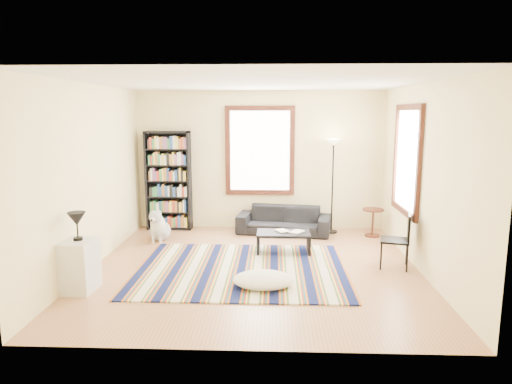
{
  "coord_description": "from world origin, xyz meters",
  "views": [
    {
      "loc": [
        0.29,
        -6.74,
        2.38
      ],
      "look_at": [
        0.0,
        0.5,
        1.1
      ],
      "focal_mm": 32.0,
      "sensor_mm": 36.0,
      "label": 1
    }
  ],
  "objects_px": {
    "floor_cushion": "(263,280)",
    "folding_chair": "(395,240)",
    "floor_lamp": "(332,186)",
    "bookshelf": "(169,181)",
    "coffee_table": "(283,242)",
    "white_cabinet": "(80,266)",
    "sofa": "(284,220)",
    "side_table": "(373,223)",
    "dog": "(160,225)"
  },
  "relations": [
    {
      "from": "coffee_table",
      "to": "dog",
      "type": "distance_m",
      "value": 2.39
    },
    {
      "from": "side_table",
      "to": "folding_chair",
      "type": "bearing_deg",
      "value": -91.6
    },
    {
      "from": "side_table",
      "to": "folding_chair",
      "type": "relative_size",
      "value": 0.63
    },
    {
      "from": "coffee_table",
      "to": "dog",
      "type": "height_order",
      "value": "dog"
    },
    {
      "from": "bookshelf",
      "to": "folding_chair",
      "type": "distance_m",
      "value": 4.61
    },
    {
      "from": "sofa",
      "to": "side_table",
      "type": "relative_size",
      "value": 3.35
    },
    {
      "from": "side_table",
      "to": "sofa",
      "type": "bearing_deg",
      "value": 174.8
    },
    {
      "from": "white_cabinet",
      "to": "folding_chair",
      "type": "bearing_deg",
      "value": 16.64
    },
    {
      "from": "white_cabinet",
      "to": "dog",
      "type": "xyz_separation_m",
      "value": [
        0.47,
        2.47,
        -0.05
      ]
    },
    {
      "from": "sofa",
      "to": "bookshelf",
      "type": "bearing_deg",
      "value": -177.29
    },
    {
      "from": "floor_lamp",
      "to": "dog",
      "type": "relative_size",
      "value": 3.1
    },
    {
      "from": "white_cabinet",
      "to": "floor_cushion",
      "type": "bearing_deg",
      "value": 7.64
    },
    {
      "from": "floor_cushion",
      "to": "white_cabinet",
      "type": "xyz_separation_m",
      "value": [
        -2.45,
        -0.21,
        0.25
      ]
    },
    {
      "from": "side_table",
      "to": "floor_lamp",
      "type": "bearing_deg",
      "value": 161.41
    },
    {
      "from": "sofa",
      "to": "side_table",
      "type": "bearing_deg",
      "value": 4.1
    },
    {
      "from": "floor_cushion",
      "to": "side_table",
      "type": "height_order",
      "value": "side_table"
    },
    {
      "from": "sofa",
      "to": "coffee_table",
      "type": "height_order",
      "value": "sofa"
    },
    {
      "from": "coffee_table",
      "to": "white_cabinet",
      "type": "relative_size",
      "value": 1.29
    },
    {
      "from": "floor_cushion",
      "to": "folding_chair",
      "type": "bearing_deg",
      "value": 24.11
    },
    {
      "from": "floor_lamp",
      "to": "sofa",
      "type": "bearing_deg",
      "value": -174.0
    },
    {
      "from": "sofa",
      "to": "bookshelf",
      "type": "xyz_separation_m",
      "value": [
        -2.34,
        0.27,
        0.74
      ]
    },
    {
      "from": "folding_chair",
      "to": "white_cabinet",
      "type": "bearing_deg",
      "value": -151.79
    },
    {
      "from": "dog",
      "to": "bookshelf",
      "type": "bearing_deg",
      "value": 100.38
    },
    {
      "from": "coffee_table",
      "to": "side_table",
      "type": "relative_size",
      "value": 1.67
    },
    {
      "from": "floor_lamp",
      "to": "side_table",
      "type": "relative_size",
      "value": 3.44
    },
    {
      "from": "bookshelf",
      "to": "dog",
      "type": "xyz_separation_m",
      "value": [
        0.02,
        -0.86,
        -0.7
      ]
    },
    {
      "from": "sofa",
      "to": "coffee_table",
      "type": "bearing_deg",
      "value": -82.05
    },
    {
      "from": "sofa",
      "to": "dog",
      "type": "bearing_deg",
      "value": -156.42
    },
    {
      "from": "sofa",
      "to": "folding_chair",
      "type": "xyz_separation_m",
      "value": [
        1.66,
        -1.95,
        0.17
      ]
    },
    {
      "from": "bookshelf",
      "to": "side_table",
      "type": "height_order",
      "value": "bookshelf"
    },
    {
      "from": "sofa",
      "to": "dog",
      "type": "relative_size",
      "value": 3.01
    },
    {
      "from": "white_cabinet",
      "to": "floor_lamp",
      "type": "bearing_deg",
      "value": 42.84
    },
    {
      "from": "coffee_table",
      "to": "floor_cushion",
      "type": "distance_m",
      "value": 1.6
    },
    {
      "from": "floor_cushion",
      "to": "dog",
      "type": "distance_m",
      "value": 3.01
    },
    {
      "from": "floor_lamp",
      "to": "folding_chair",
      "type": "xyz_separation_m",
      "value": [
        0.71,
        -2.05,
        -0.5
      ]
    },
    {
      "from": "bookshelf",
      "to": "coffee_table",
      "type": "distance_m",
      "value": 2.89
    },
    {
      "from": "sofa",
      "to": "floor_lamp",
      "type": "relative_size",
      "value": 0.97
    },
    {
      "from": "bookshelf",
      "to": "side_table",
      "type": "distance_m",
      "value": 4.14
    },
    {
      "from": "bookshelf",
      "to": "floor_lamp",
      "type": "bearing_deg",
      "value": -2.96
    },
    {
      "from": "folding_chair",
      "to": "bookshelf",
      "type": "bearing_deg",
      "value": 165.18
    },
    {
      "from": "folding_chair",
      "to": "floor_lamp",
      "type": "bearing_deg",
      "value": 123.34
    },
    {
      "from": "bookshelf",
      "to": "folding_chair",
      "type": "height_order",
      "value": "bookshelf"
    },
    {
      "from": "sofa",
      "to": "floor_cushion",
      "type": "xyz_separation_m",
      "value": [
        -0.34,
        -2.84,
        -0.16
      ]
    },
    {
      "from": "bookshelf",
      "to": "side_table",
      "type": "relative_size",
      "value": 3.7
    },
    {
      "from": "floor_lamp",
      "to": "dog",
      "type": "height_order",
      "value": "floor_lamp"
    },
    {
      "from": "floor_cushion",
      "to": "folding_chair",
      "type": "xyz_separation_m",
      "value": [
        2.0,
        0.89,
        0.33
      ]
    },
    {
      "from": "bookshelf",
      "to": "white_cabinet",
      "type": "bearing_deg",
      "value": -97.72
    },
    {
      "from": "sofa",
      "to": "floor_lamp",
      "type": "xyz_separation_m",
      "value": [
        0.95,
        0.1,
        0.67
      ]
    },
    {
      "from": "sofa",
      "to": "white_cabinet",
      "type": "bearing_deg",
      "value": -123.04
    },
    {
      "from": "floor_lamp",
      "to": "coffee_table",
      "type": "bearing_deg",
      "value": -125.59
    }
  ]
}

